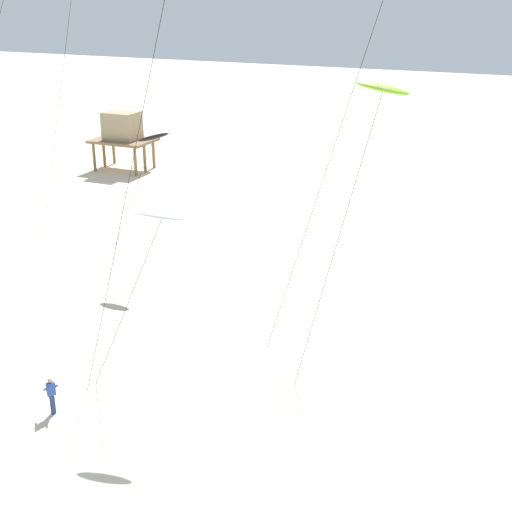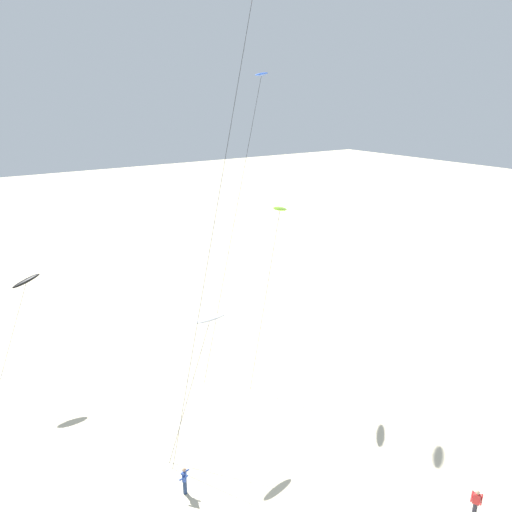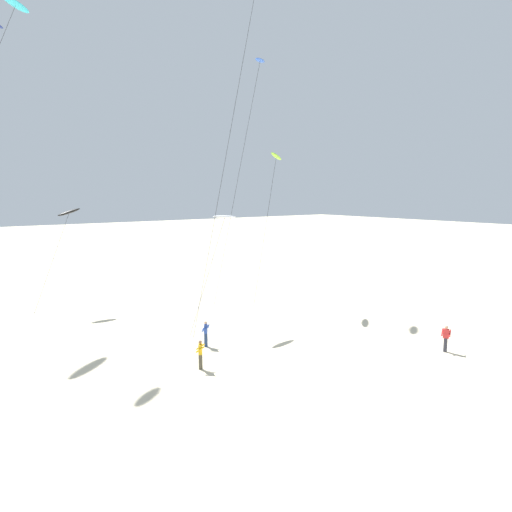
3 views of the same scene
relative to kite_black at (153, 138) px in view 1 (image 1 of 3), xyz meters
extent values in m
ellipsoid|color=black|center=(0.03, 0.01, 0.06)|extent=(2.05, 0.96, 0.86)
cylinder|color=#262626|center=(-1.64, -0.37, -4.07)|extent=(3.36, 0.77, 8.06)
cylinder|color=#262626|center=(7.62, -12.80, 4.49)|extent=(6.62, 1.50, 25.17)
ellipsoid|color=white|center=(7.77, -12.24, -0.05)|extent=(2.21, 0.81, 0.35)
cylinder|color=#262626|center=(6.07, -12.61, -4.11)|extent=(3.41, 0.78, 7.98)
ellipsoid|color=#8CD833|center=(15.40, -8.72, 4.85)|extent=(2.14, 1.63, 0.83)
cylinder|color=#262626|center=(13.92, -9.05, -1.67)|extent=(2.98, 0.69, 12.84)
cylinder|color=#262626|center=(-7.39, 1.79, 3.38)|extent=(5.37, 1.22, 22.95)
cylinder|color=#262626|center=(13.07, -6.10, 2.77)|extent=(6.07, 1.37, 21.72)
cylinder|color=navy|center=(4.12, -15.58, -7.65)|extent=(0.22, 0.22, 0.88)
cube|color=#2D4CA5|center=(4.12, -15.58, -6.92)|extent=(0.36, 0.39, 0.58)
sphere|color=tan|center=(4.12, -15.58, -6.52)|extent=(0.20, 0.20, 0.20)
cylinder|color=#2D4CA5|center=(4.00, -15.76, -6.87)|extent=(0.46, 0.36, 0.39)
cylinder|color=#2D4CA5|center=(4.25, -15.40, -6.87)|extent=(0.46, 0.36, 0.39)
cylinder|color=#846647|center=(-17.72, 18.20, -6.77)|extent=(0.28, 0.28, 2.63)
cylinder|color=#846647|center=(-13.23, 18.20, -6.77)|extent=(0.28, 0.28, 2.63)
cylinder|color=#846647|center=(-17.72, 21.39, -6.77)|extent=(0.28, 0.28, 2.63)
cylinder|color=#846647|center=(-13.23, 21.39, -6.77)|extent=(0.28, 0.28, 2.63)
cylinder|color=#846647|center=(-17.72, 19.80, -6.77)|extent=(0.28, 0.28, 2.63)
cylinder|color=#846647|center=(-13.23, 19.80, -6.77)|extent=(0.28, 0.28, 2.63)
cube|color=#846647|center=(-15.48, 19.80, -5.34)|extent=(5.61, 3.99, 0.24)
cube|color=#9E896B|center=(-15.48, 19.80, -3.95)|extent=(3.09, 2.39, 2.54)
camera|label=1|loc=(21.53, -34.91, 8.57)|focal=49.36mm
camera|label=2|loc=(-4.39, -34.89, 12.25)|focal=34.01mm
camera|label=3|loc=(-9.34, -39.15, 1.62)|focal=30.76mm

